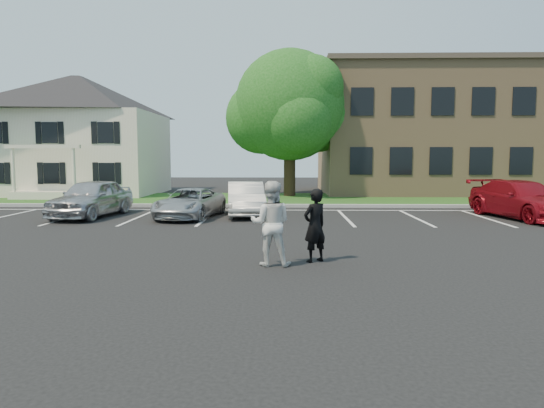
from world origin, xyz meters
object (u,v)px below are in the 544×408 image
(tree, at_px, (291,108))
(man_black_suit, at_px, (315,225))
(house, at_px, (79,135))
(car_silver_minivan, at_px, (190,203))
(man_white_shirt, at_px, (271,223))
(car_silver_west, at_px, (91,198))
(office_building, at_px, (486,131))
(car_white_sedan, at_px, (246,199))
(car_red_compact, at_px, (523,200))

(tree, height_order, man_black_suit, tree)
(house, height_order, man_black_suit, house)
(man_black_suit, bearing_deg, car_silver_minivan, -97.39)
(man_white_shirt, relative_size, car_silver_west, 0.42)
(office_building, relative_size, car_white_sedan, 5.31)
(man_white_shirt, xyz_separation_m, car_silver_minivan, (-3.50, 8.51, -0.38))
(car_red_compact, bearing_deg, car_silver_west, 167.98)
(car_white_sedan, bearing_deg, office_building, 34.16)
(house, xyz_separation_m, car_silver_west, (5.43, -11.86, -3.05))
(house, bearing_deg, car_silver_west, -65.39)
(man_white_shirt, xyz_separation_m, car_red_compact, (9.81, 8.58, -0.21))
(car_white_sedan, bearing_deg, car_silver_west, 179.44)
(tree, distance_m, man_white_shirt, 19.17)
(car_white_sedan, distance_m, car_red_compact, 11.14)
(office_building, xyz_separation_m, car_silver_minivan, (-17.49, -14.05, -3.57))
(car_silver_west, xyz_separation_m, car_silver_minivan, (4.08, -0.17, -0.19))
(car_silver_west, height_order, car_red_compact, car_silver_west)
(house, relative_size, car_silver_west, 2.26)
(office_building, relative_size, car_silver_minivan, 5.29)
(tree, bearing_deg, car_red_compact, -47.93)
(house, relative_size, tree, 1.17)
(man_black_suit, distance_m, car_silver_west, 11.94)
(office_building, xyz_separation_m, car_red_compact, (-4.18, -13.98, -3.41))
(car_silver_minivan, height_order, car_white_sedan, car_white_sedan)
(man_black_suit, relative_size, car_white_sedan, 0.41)
(house, xyz_separation_m, car_red_compact, (22.82, -11.96, -3.08))
(tree, height_order, car_white_sedan, tree)
(car_silver_west, distance_m, car_silver_minivan, 4.08)
(car_silver_west, height_order, car_silver_minivan, car_silver_west)
(man_black_suit, distance_m, car_white_sedan, 9.25)
(car_silver_minivan, bearing_deg, car_red_compact, 10.23)
(office_building, height_order, man_black_suit, office_building)
(tree, xyz_separation_m, car_red_compact, (9.08, -10.06, -4.60))
(tree, xyz_separation_m, man_black_suit, (0.30, -18.24, -4.49))
(house, xyz_separation_m, man_black_suit, (14.03, -20.15, -2.97))
(office_building, xyz_separation_m, car_silver_west, (-21.57, -13.88, -3.38))
(man_black_suit, bearing_deg, tree, -125.62)
(tree, relative_size, man_black_suit, 5.10)
(man_black_suit, height_order, man_white_shirt, man_white_shirt)
(house, bearing_deg, office_building, 4.28)
(car_silver_minivan, bearing_deg, man_white_shirt, -57.71)
(man_white_shirt, xyz_separation_m, car_white_sedan, (-1.30, 9.36, -0.27))
(car_white_sedan, bearing_deg, man_white_shirt, -88.74)
(house, xyz_separation_m, car_silver_minivan, (9.51, -12.03, -3.24))
(car_silver_minivan, relative_size, car_white_sedan, 1.00)
(man_black_suit, height_order, car_silver_minivan, man_black_suit)
(office_building, height_order, car_silver_west, office_building)
(house, height_order, man_white_shirt, house)
(man_white_shirt, bearing_deg, house, -53.29)
(man_black_suit, distance_m, car_red_compact, 12.01)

